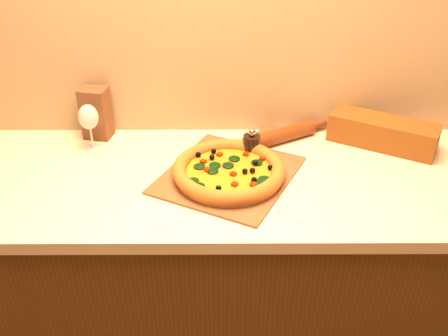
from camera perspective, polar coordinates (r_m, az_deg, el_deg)
cabinet at (r=1.93m, az=-0.55°, el=-12.70°), size 2.80×0.65×0.86m
countertop at (r=1.65m, az=-0.63°, el=-1.45°), size 2.84×0.68×0.04m
pizza_peel at (r=1.64m, az=0.79°, el=-0.49°), size 0.54×0.62×0.01m
pizza at (r=1.60m, az=0.54°, el=-0.32°), size 0.36×0.36×0.05m
pepper_grinder at (r=1.72m, az=3.17°, el=2.57°), size 0.06×0.06×0.11m
rolling_pin at (r=1.82m, az=6.36°, el=3.71°), size 0.38×0.23×0.06m
bread_bag at (r=1.87m, az=17.67°, el=3.88°), size 0.39×0.28×0.10m
wine_glass at (r=1.79m, az=-15.22°, el=5.50°), size 0.07×0.07×0.17m
paper_bag at (r=1.88m, az=-14.40°, el=6.08°), size 0.11×0.09×0.19m
dark_jar at (r=1.90m, az=-14.49°, el=5.56°), size 0.09×0.09×0.14m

